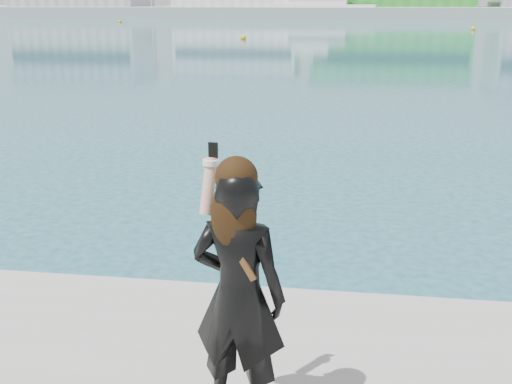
% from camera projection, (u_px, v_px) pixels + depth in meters
% --- Properties ---
extents(far_quay, '(320.00, 40.00, 2.00)m').
position_uv_depth(far_quay, '(349.00, 12.00, 127.97)').
color(far_quay, '#9E9E99').
rests_on(far_quay, ground).
extents(motor_yacht, '(18.85, 6.50, 8.65)m').
position_uv_depth(motor_yacht, '(322.00, 5.00, 116.41)').
color(motor_yacht, white).
rests_on(motor_yacht, ground).
extents(buoy_near, '(0.50, 0.50, 0.50)m').
position_uv_depth(buoy_near, '(473.00, 30.00, 71.83)').
color(buoy_near, '#EDAF0C').
rests_on(buoy_near, ground).
extents(buoy_far, '(0.50, 0.50, 0.50)m').
position_uv_depth(buoy_far, '(120.00, 22.00, 96.31)').
color(buoy_far, '#EDAF0C').
rests_on(buoy_far, ground).
extents(buoy_extra, '(0.50, 0.50, 0.50)m').
position_uv_depth(buoy_extra, '(243.00, 40.00, 54.82)').
color(buoy_extra, '#EDAF0C').
rests_on(buoy_extra, ground).
extents(woman, '(0.63, 0.48, 1.67)m').
position_uv_depth(woman, '(238.00, 289.00, 3.76)').
color(woman, black).
rests_on(woman, near_quay).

